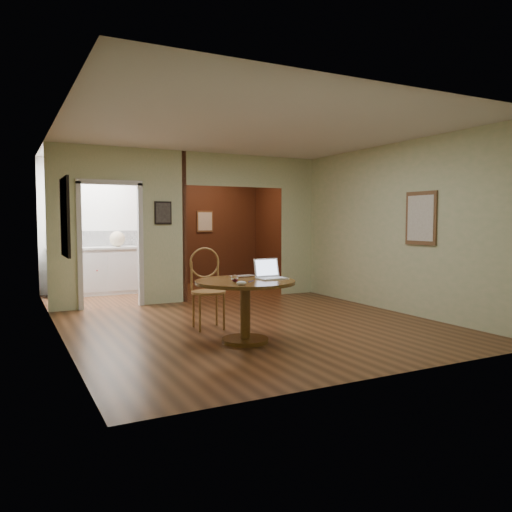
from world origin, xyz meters
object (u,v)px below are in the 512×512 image
dining_table (245,296)px  closed_laptop (244,277)px  open_laptop (270,273)px  chair (207,283)px

dining_table → closed_laptop: size_ratio=4.04×
dining_table → closed_laptop: (0.11, 0.28, 0.21)m
dining_table → closed_laptop: 0.37m
open_laptop → closed_laptop: bearing=129.6°
dining_table → open_laptop: 0.43m
closed_laptop → dining_table: bearing=-116.7°
chair → open_laptop: bearing=-58.9°
chair → dining_table: bearing=-78.3°
dining_table → open_laptop: size_ratio=3.34×
open_laptop → closed_laptop: open_laptop is taller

